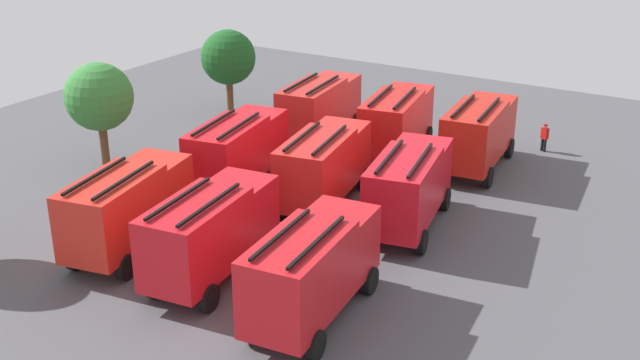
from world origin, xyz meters
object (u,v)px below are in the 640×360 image
firefighter_2 (120,190)px  traffic_cone_0 (298,261)px  firefighter_1 (306,112)px  tree_2 (228,58)px  fire_truck_1 (409,185)px  firefighter_0 (318,95)px  fire_truck_3 (211,230)px  fire_truck_5 (397,120)px  fire_truck_4 (324,164)px  fire_truck_2 (479,132)px  fire_truck_6 (128,205)px  firefighter_3 (545,136)px  fire_truck_8 (319,106)px  fire_truck_7 (237,149)px  tree_1 (99,97)px  fire_truck_0 (312,267)px

firefighter_2 → traffic_cone_0: bearing=-81.0°
firefighter_1 → firefighter_2: firefighter_2 is taller
firefighter_2 → tree_2: (15.21, 4.93, 2.79)m
fire_truck_1 → firefighter_0: 19.31m
fire_truck_3 → fire_truck_5: size_ratio=0.99×
fire_truck_3 → fire_truck_4: same height
fire_truck_2 → fire_truck_6: same height
fire_truck_5 → firefighter_0: (5.69, 8.64, -1.26)m
fire_truck_4 → firefighter_3: 14.99m
fire_truck_4 → fire_truck_8: size_ratio=1.01×
fire_truck_2 → fire_truck_3: 17.68m
fire_truck_7 → fire_truck_8: size_ratio=1.01×
fire_truck_1 → fire_truck_4: size_ratio=1.00×
tree_1 → tree_2: (11.30, -0.10, -0.13)m
firefighter_2 → traffic_cone_0: size_ratio=2.97×
fire_truck_3 → fire_truck_7: (8.08, 4.73, 0.00)m
fire_truck_2 → firefighter_3: bearing=-31.9°
fire_truck_0 → fire_truck_2: same height
firefighter_2 → tree_2: tree_2 is taller
fire_truck_0 → firefighter_3: 22.43m
fire_truck_3 → firefighter_0: size_ratio=4.61×
fire_truck_5 → fire_truck_6: (-16.52, 4.64, 0.00)m
fire_truck_8 → traffic_cone_0: bearing=-158.6°
fire_truck_1 → tree_2: bearing=49.6°
firefighter_3 → traffic_cone_0: 19.83m
fire_truck_1 → firefighter_3: bearing=-20.9°
firefighter_0 → tree_2: size_ratio=0.29×
firefighter_3 → fire_truck_3: bearing=-171.3°
fire_truck_0 → fire_truck_6: size_ratio=0.98×
fire_truck_5 → tree_1: 16.41m
firefighter_1 → fire_truck_4: bearing=-169.2°
firefighter_3 → fire_truck_7: bearing=166.0°
fire_truck_7 → firefighter_0: bearing=5.3°
tree_1 → fire_truck_1: bearing=-85.9°
fire_truck_7 → tree_1: bearing=87.3°
fire_truck_5 → fire_truck_4: bearing=169.9°
fire_truck_8 → fire_truck_1: bearing=-136.9°
fire_truck_1 → fire_truck_8: 12.80m
fire_truck_2 → firefighter_3: fire_truck_2 is taller
firefighter_2 → fire_truck_1: bearing=-55.7°
traffic_cone_0 → firefighter_0: bearing=29.2°
tree_2 → firefighter_3: bearing=-80.3°
fire_truck_3 → fire_truck_6: bearing=82.5°
fire_truck_3 → traffic_cone_0: size_ratio=12.93×
fire_truck_0 → fire_truck_6: (0.58, 9.62, 0.00)m
fire_truck_3 → fire_truck_4: 8.58m
fire_truck_1 → fire_truck_4: 4.67m
fire_truck_1 → firefighter_3: size_ratio=4.59×
fire_truck_2 → traffic_cone_0: size_ratio=12.89×
fire_truck_1 → firefighter_3: 13.72m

